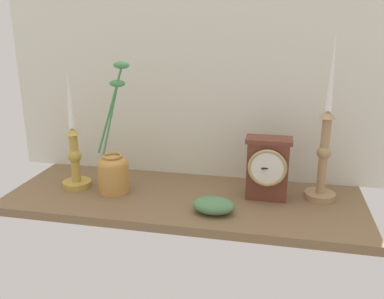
% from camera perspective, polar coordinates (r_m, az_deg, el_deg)
% --- Properties ---
extents(ground_plane, '(1.00, 0.36, 0.02)m').
position_cam_1_polar(ground_plane, '(1.18, -1.17, -6.96)').
color(ground_plane, brown).
extents(back_wall, '(1.20, 0.02, 0.65)m').
position_cam_1_polar(back_wall, '(1.27, 0.67, 10.56)').
color(back_wall, silver).
rests_on(back_wall, ground_plane).
extents(mantel_clock, '(0.12, 0.08, 0.17)m').
position_cam_1_polar(mantel_clock, '(1.15, 10.39, -2.50)').
color(mantel_clock, brown).
rests_on(mantel_clock, ground_plane).
extents(candlestick_tall_left, '(0.08, 0.08, 0.34)m').
position_cam_1_polar(candlestick_tall_left, '(1.25, -15.94, -0.84)').
color(candlestick_tall_left, '#B4953F').
rests_on(candlestick_tall_left, ground_plane).
extents(candlestick_tall_center, '(0.08, 0.08, 0.45)m').
position_cam_1_polar(candlestick_tall_center, '(1.17, 17.77, -0.36)').
color(candlestick_tall_center, '#A18057').
rests_on(candlestick_tall_center, ground_plane).
extents(brass_vase_jar, '(0.11, 0.09, 0.37)m').
position_cam_1_polar(brass_vase_jar, '(1.20, -10.79, -2.47)').
color(brass_vase_jar, '#BC8741').
rests_on(brass_vase_jar, ground_plane).
extents(ivy_sprig, '(0.11, 0.08, 0.04)m').
position_cam_1_polar(ivy_sprig, '(1.07, 2.99, -7.72)').
color(ivy_sprig, '#4E7E4F').
rests_on(ivy_sprig, ground_plane).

